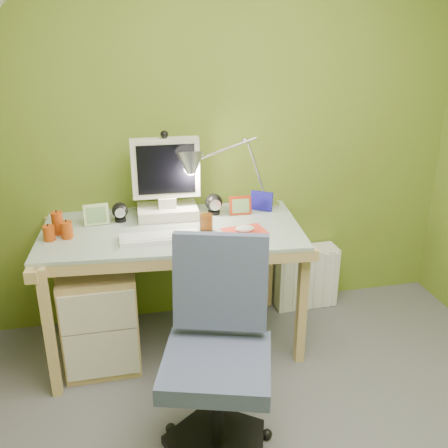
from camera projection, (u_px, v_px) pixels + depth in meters
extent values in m
cube|color=olive|center=(202.00, 132.00, 3.09)|extent=(3.20, 0.01, 2.40)
cube|color=white|center=(159.00, 237.00, 2.73)|extent=(0.41, 0.14, 0.02)
cube|color=red|center=(245.00, 231.00, 2.83)|extent=(0.24, 0.19, 0.01)
ellipsoid|color=silver|center=(245.00, 229.00, 2.82)|extent=(0.11, 0.08, 0.04)
cylinder|color=brown|center=(206.00, 223.00, 2.82)|extent=(0.08, 0.08, 0.09)
cube|color=#AE2E12|center=(240.00, 205.00, 3.05)|extent=(0.13, 0.02, 0.11)
cube|color=navy|center=(262.00, 201.00, 3.11)|extent=(0.12, 0.09, 0.11)
cube|color=#C1DD98|center=(96.00, 214.00, 2.90)|extent=(0.14, 0.03, 0.12)
cube|color=white|center=(305.00, 277.00, 3.51)|extent=(0.42, 0.18, 0.41)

